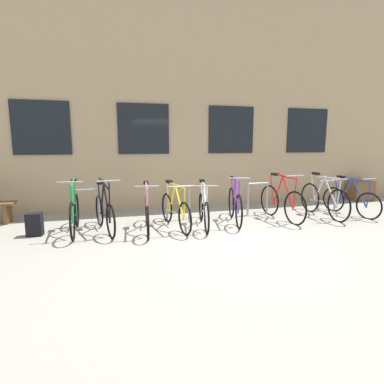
{
  "coord_description": "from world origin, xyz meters",
  "views": [
    {
      "loc": [
        -1.99,
        -4.76,
        1.76
      ],
      "look_at": [
        -0.33,
        1.6,
        0.69
      ],
      "focal_mm": 28.25,
      "sensor_mm": 36.0,
      "label": 1
    }
  ],
  "objects_px": {
    "bicycle_silver": "(323,200)",
    "bicycle_white": "(204,209)",
    "bicycle_purple": "(235,204)",
    "bicycle_yellow": "(175,210)",
    "bicycle_red": "(281,202)",
    "bicycle_blue": "(350,200)",
    "backpack": "(35,224)",
    "bicycle_pink": "(147,213)",
    "planter_box": "(361,191)",
    "bicycle_black": "(104,212)",
    "bicycle_green": "(75,213)"
  },
  "relations": [
    {
      "from": "bicycle_silver",
      "to": "bicycle_white",
      "type": "bearing_deg",
      "value": -177.67
    },
    {
      "from": "bicycle_purple",
      "to": "bicycle_yellow",
      "type": "bearing_deg",
      "value": -175.3
    },
    {
      "from": "bicycle_white",
      "to": "bicycle_purple",
      "type": "bearing_deg",
      "value": 11.83
    },
    {
      "from": "bicycle_red",
      "to": "bicycle_blue",
      "type": "height_order",
      "value": "bicycle_red"
    },
    {
      "from": "bicycle_blue",
      "to": "backpack",
      "type": "distance_m",
      "value": 7.12
    },
    {
      "from": "backpack",
      "to": "bicycle_pink",
      "type": "bearing_deg",
      "value": -1.59
    },
    {
      "from": "bicycle_yellow",
      "to": "planter_box",
      "type": "xyz_separation_m",
      "value": [
        6.17,
        1.56,
        -0.07
      ]
    },
    {
      "from": "bicycle_yellow",
      "to": "bicycle_purple",
      "type": "bearing_deg",
      "value": 4.7
    },
    {
      "from": "bicycle_black",
      "to": "bicycle_silver",
      "type": "bearing_deg",
      "value": -0.36
    },
    {
      "from": "bicycle_black",
      "to": "bicycle_white",
      "type": "bearing_deg",
      "value": -4.4
    },
    {
      "from": "bicycle_pink",
      "to": "bicycle_purple",
      "type": "xyz_separation_m",
      "value": [
        1.98,
        0.19,
        0.03
      ]
    },
    {
      "from": "bicycle_silver",
      "to": "planter_box",
      "type": "height_order",
      "value": "bicycle_silver"
    },
    {
      "from": "bicycle_yellow",
      "to": "planter_box",
      "type": "height_order",
      "value": "bicycle_yellow"
    },
    {
      "from": "bicycle_pink",
      "to": "bicycle_yellow",
      "type": "xyz_separation_m",
      "value": [
        0.59,
        0.08,
        0.0
      ]
    },
    {
      "from": "bicycle_white",
      "to": "bicycle_green",
      "type": "distance_m",
      "value": 2.61
    },
    {
      "from": "bicycle_purple",
      "to": "planter_box",
      "type": "height_order",
      "value": "bicycle_purple"
    },
    {
      "from": "bicycle_red",
      "to": "bicycle_purple",
      "type": "xyz_separation_m",
      "value": [
        -1.13,
        0.07,
        -0.01
      ]
    },
    {
      "from": "bicycle_green",
      "to": "bicycle_yellow",
      "type": "bearing_deg",
      "value": -3.98
    },
    {
      "from": "bicycle_red",
      "to": "bicycle_purple",
      "type": "distance_m",
      "value": 1.13
    },
    {
      "from": "bicycle_red",
      "to": "planter_box",
      "type": "relative_size",
      "value": 2.46
    },
    {
      "from": "bicycle_blue",
      "to": "planter_box",
      "type": "bearing_deg",
      "value": 40.81
    },
    {
      "from": "bicycle_white",
      "to": "bicycle_silver",
      "type": "bearing_deg",
      "value": 2.33
    },
    {
      "from": "bicycle_red",
      "to": "bicycle_blue",
      "type": "bearing_deg",
      "value": -0.68
    },
    {
      "from": "bicycle_silver",
      "to": "bicycle_purple",
      "type": "xyz_separation_m",
      "value": [
        -2.28,
        0.04,
        -0.01
      ]
    },
    {
      "from": "bicycle_green",
      "to": "bicycle_red",
      "type": "bearing_deg",
      "value": -1.14
    },
    {
      "from": "bicycle_black",
      "to": "planter_box",
      "type": "height_order",
      "value": "bicycle_black"
    },
    {
      "from": "bicycle_purple",
      "to": "bicycle_silver",
      "type": "bearing_deg",
      "value": -0.97
    },
    {
      "from": "bicycle_pink",
      "to": "bicycle_silver",
      "type": "distance_m",
      "value": 4.26
    },
    {
      "from": "bicycle_purple",
      "to": "bicycle_black",
      "type": "bearing_deg",
      "value": -179.85
    },
    {
      "from": "planter_box",
      "to": "bicycle_red",
      "type": "bearing_deg",
      "value": -157.59
    },
    {
      "from": "bicycle_blue",
      "to": "bicycle_purple",
      "type": "bearing_deg",
      "value": 178.34
    },
    {
      "from": "bicycle_white",
      "to": "bicycle_red",
      "type": "relative_size",
      "value": 0.98
    },
    {
      "from": "bicycle_green",
      "to": "backpack",
      "type": "distance_m",
      "value": 0.75
    },
    {
      "from": "bicycle_white",
      "to": "bicycle_purple",
      "type": "relative_size",
      "value": 1.0
    },
    {
      "from": "bicycle_silver",
      "to": "bicycle_pink",
      "type": "bearing_deg",
      "value": -177.92
    },
    {
      "from": "bicycle_pink",
      "to": "bicycle_red",
      "type": "distance_m",
      "value": 3.12
    },
    {
      "from": "bicycle_red",
      "to": "backpack",
      "type": "height_order",
      "value": "bicycle_red"
    },
    {
      "from": "backpack",
      "to": "planter_box",
      "type": "relative_size",
      "value": 0.63
    },
    {
      "from": "bicycle_white",
      "to": "backpack",
      "type": "distance_m",
      "value": 3.33
    },
    {
      "from": "bicycle_silver",
      "to": "bicycle_black",
      "type": "relative_size",
      "value": 1.1
    },
    {
      "from": "bicycle_silver",
      "to": "bicycle_blue",
      "type": "bearing_deg",
      "value": -3.79
    },
    {
      "from": "bicycle_red",
      "to": "bicycle_silver",
      "type": "height_order",
      "value": "bicycle_red"
    },
    {
      "from": "bicycle_red",
      "to": "bicycle_black",
      "type": "distance_m",
      "value": 3.94
    },
    {
      "from": "bicycle_red",
      "to": "bicycle_green",
      "type": "distance_m",
      "value": 4.51
    },
    {
      "from": "bicycle_purple",
      "to": "bicycle_green",
      "type": "xyz_separation_m",
      "value": [
        -3.38,
        0.02,
        0.0
      ]
    },
    {
      "from": "bicycle_black",
      "to": "backpack",
      "type": "xyz_separation_m",
      "value": [
        -1.29,
        0.0,
        -0.16
      ]
    },
    {
      "from": "bicycle_red",
      "to": "planter_box",
      "type": "xyz_separation_m",
      "value": [
        3.66,
        1.51,
        -0.11
      ]
    },
    {
      "from": "bicycle_white",
      "to": "bicycle_green",
      "type": "bearing_deg",
      "value": 175.87
    },
    {
      "from": "backpack",
      "to": "planter_box",
      "type": "distance_m",
      "value": 9.01
    },
    {
      "from": "bicycle_red",
      "to": "bicycle_green",
      "type": "relative_size",
      "value": 0.99
    }
  ]
}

